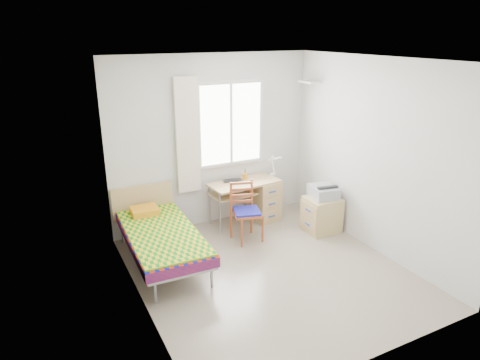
# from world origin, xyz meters

# --- Properties ---
(floor) EXTENTS (3.50, 3.50, 0.00)m
(floor) POSITION_xyz_m (0.00, 0.00, 0.00)
(floor) COLOR #BCAD93
(floor) RESTS_ON ground
(ceiling) EXTENTS (3.50, 3.50, 0.00)m
(ceiling) POSITION_xyz_m (0.00, 0.00, 2.60)
(ceiling) COLOR white
(ceiling) RESTS_ON wall_back
(wall_back) EXTENTS (3.20, 0.00, 3.20)m
(wall_back) POSITION_xyz_m (0.00, 1.75, 1.30)
(wall_back) COLOR silver
(wall_back) RESTS_ON ground
(wall_left) EXTENTS (0.00, 3.50, 3.50)m
(wall_left) POSITION_xyz_m (-1.60, 0.00, 1.30)
(wall_left) COLOR silver
(wall_left) RESTS_ON ground
(wall_right) EXTENTS (0.00, 3.50, 3.50)m
(wall_right) POSITION_xyz_m (1.60, 0.00, 1.30)
(wall_right) COLOR silver
(wall_right) RESTS_ON ground
(window) EXTENTS (1.10, 0.04, 1.30)m
(window) POSITION_xyz_m (0.30, 1.73, 1.55)
(window) COLOR white
(window) RESTS_ON wall_back
(curtain) EXTENTS (0.35, 0.05, 1.70)m
(curtain) POSITION_xyz_m (-0.42, 1.68, 1.45)
(curtain) COLOR #FCE9D0
(curtain) RESTS_ON wall_back
(floating_shelf) EXTENTS (0.20, 0.32, 0.03)m
(floating_shelf) POSITION_xyz_m (1.49, 1.40, 2.15)
(floating_shelf) COLOR white
(floating_shelf) RESTS_ON wall_right
(bed) EXTENTS (0.92, 1.88, 0.80)m
(bed) POSITION_xyz_m (-1.14, 0.90, 0.39)
(bed) COLOR #969A9F
(bed) RESTS_ON floor
(desk) EXTENTS (1.13, 0.59, 0.68)m
(desk) POSITION_xyz_m (0.68, 1.45, 0.37)
(desk) COLOR tan
(desk) RESTS_ON floor
(chair) EXTENTS (0.47, 0.47, 0.87)m
(chair) POSITION_xyz_m (0.16, 0.95, 0.49)
(chair) COLOR #97431D
(chair) RESTS_ON floor
(cabinet) EXTENTS (0.50, 0.45, 0.53)m
(cabinet) POSITION_xyz_m (1.29, 0.65, 0.27)
(cabinet) COLOR tan
(cabinet) RESTS_ON floor
(printer) EXTENTS (0.42, 0.46, 0.18)m
(printer) POSITION_xyz_m (1.33, 0.69, 0.62)
(printer) COLOR #A7A8AF
(printer) RESTS_ON cabinet
(laptop) EXTENTS (0.32, 0.22, 0.02)m
(laptop) POSITION_xyz_m (0.25, 1.53, 0.70)
(laptop) COLOR black
(laptop) RESTS_ON desk
(pen_cup) EXTENTS (0.08, 0.08, 0.09)m
(pen_cup) POSITION_xyz_m (0.46, 1.57, 0.73)
(pen_cup) COLOR orange
(pen_cup) RESTS_ON desk
(task_lamp) EXTENTS (0.22, 0.32, 0.39)m
(task_lamp) POSITION_xyz_m (0.90, 1.42, 0.93)
(task_lamp) COLOR white
(task_lamp) RESTS_ON desk
(book) EXTENTS (0.20, 0.24, 0.02)m
(book) POSITION_xyz_m (0.20, 1.43, 0.59)
(book) COLOR gray
(book) RESTS_ON desk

